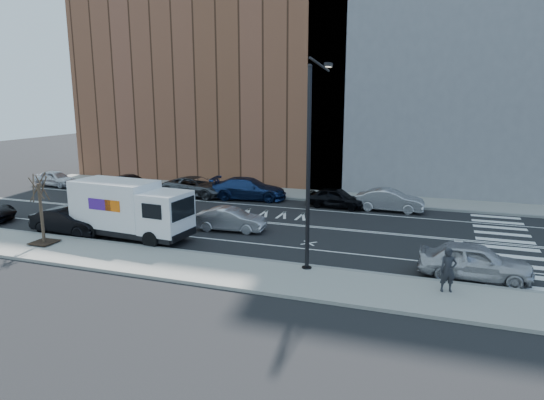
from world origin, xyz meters
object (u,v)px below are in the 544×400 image
Objects in this scene: fedex_van at (130,209)px; driving_sedan at (230,219)px; near_parked_front at (475,261)px; pedestrian at (448,270)px; far_parked_b at (130,184)px; far_parked_a at (56,178)px.

driving_sedan is at bearing 39.65° from fedex_van.
pedestrian is at bearing 154.51° from near_parked_front.
pedestrian reaches higher than near_parked_front.
far_parked_b is 1.00× the size of driving_sedan.
far_parked_a is at bearing 148.94° from fedex_van.
fedex_van is 16.71m from pedestrian.
far_parked_b is 28.15m from pedestrian.
driving_sedan is at bearing 75.78° from near_parked_front.
fedex_van is at bearing 89.84° from near_parked_front.
driving_sedan is at bearing -104.98° from far_parked_a.
pedestrian reaches higher than driving_sedan.
fedex_van reaches higher than far_parked_a.
near_parked_front is at bearing 3.61° from fedex_van.
far_parked_a is 21.72m from driving_sedan.
far_parked_b is at bearing 52.38° from driving_sedan.
far_parked_b is 2.27× the size of pedestrian.
near_parked_front is (25.65, -11.53, 0.12)m from far_parked_b.
near_parked_front reaches higher than far_parked_a.
far_parked_a reaches higher than far_parked_b.
driving_sedan is 0.88× the size of near_parked_front.
near_parked_front is at bearing -110.07° from driving_sedan.
far_parked_a is at bearing 140.02° from pedestrian.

